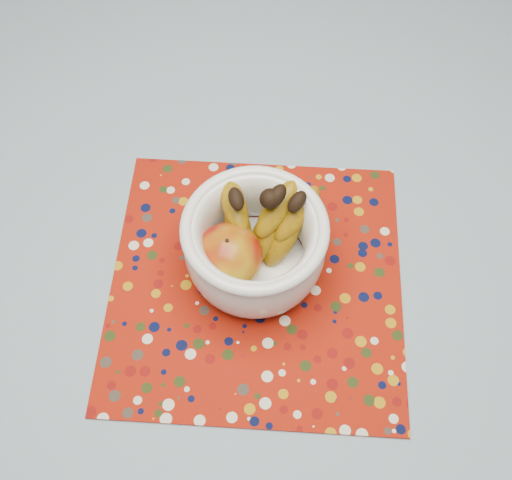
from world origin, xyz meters
TOP-DOWN VIEW (x-y plane):
  - table at (0.00, 0.00)m, footprint 1.20×1.20m
  - tablecloth at (0.00, 0.00)m, footprint 1.32×1.32m
  - placemat at (0.02, -0.10)m, footprint 0.48×0.48m
  - fruit_bowl at (0.01, -0.07)m, footprint 0.20×0.20m

SIDE VIEW (x-z plane):
  - table at x=0.00m, z-range 0.30..1.05m
  - tablecloth at x=0.00m, z-range 0.75..0.76m
  - placemat at x=0.02m, z-range 0.76..0.76m
  - fruit_bowl at x=0.01m, z-range 0.76..0.90m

